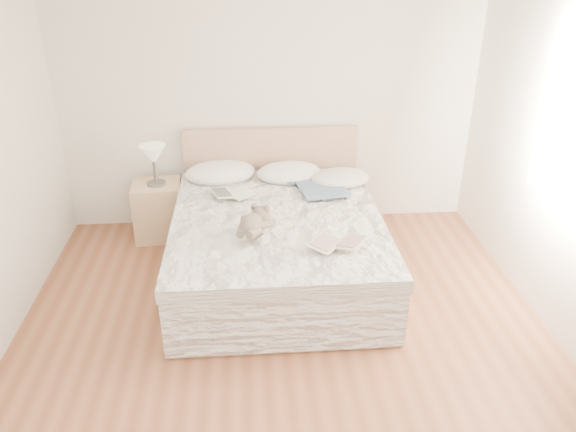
{
  "coord_description": "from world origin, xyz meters",
  "views": [
    {
      "loc": [
        -0.22,
        -3.01,
        2.67
      ],
      "look_at": [
        0.09,
        1.05,
        0.62
      ],
      "focal_mm": 35.0,
      "sensor_mm": 36.0,
      "label": 1
    }
  ],
  "objects_px": {
    "table_lamp": "(153,157)",
    "teddy_bear": "(251,231)",
    "childrens_book": "(338,243)",
    "bed": "(277,242)",
    "nightstand": "(158,210)",
    "photo_book": "(232,194)"
  },
  "relations": [
    {
      "from": "bed",
      "to": "nightstand",
      "type": "relative_size",
      "value": 3.83
    },
    {
      "from": "nightstand",
      "to": "photo_book",
      "type": "distance_m",
      "value": 0.92
    },
    {
      "from": "teddy_bear",
      "to": "nightstand",
      "type": "bearing_deg",
      "value": 148.72
    },
    {
      "from": "nightstand",
      "to": "childrens_book",
      "type": "xyz_separation_m",
      "value": [
        1.53,
        -1.39,
        0.35
      ]
    },
    {
      "from": "nightstand",
      "to": "photo_book",
      "type": "xyz_separation_m",
      "value": [
        0.73,
        -0.44,
        0.35
      ]
    },
    {
      "from": "bed",
      "to": "childrens_book",
      "type": "distance_m",
      "value": 0.83
    },
    {
      "from": "table_lamp",
      "to": "photo_book",
      "type": "distance_m",
      "value": 0.86
    },
    {
      "from": "photo_book",
      "to": "nightstand",
      "type": "bearing_deg",
      "value": 128.16
    },
    {
      "from": "bed",
      "to": "photo_book",
      "type": "xyz_separation_m",
      "value": [
        -0.38,
        0.31,
        0.32
      ]
    },
    {
      "from": "nightstand",
      "to": "teddy_bear",
      "type": "height_order",
      "value": "teddy_bear"
    },
    {
      "from": "nightstand",
      "to": "table_lamp",
      "type": "height_order",
      "value": "table_lamp"
    },
    {
      "from": "bed",
      "to": "teddy_bear",
      "type": "relative_size",
      "value": 6.68
    },
    {
      "from": "bed",
      "to": "table_lamp",
      "type": "relative_size",
      "value": 5.53
    },
    {
      "from": "nightstand",
      "to": "table_lamp",
      "type": "distance_m",
      "value": 0.56
    },
    {
      "from": "photo_book",
      "to": "teddy_bear",
      "type": "height_order",
      "value": "teddy_bear"
    },
    {
      "from": "nightstand",
      "to": "table_lamp",
      "type": "bearing_deg",
      "value": -50.29
    },
    {
      "from": "childrens_book",
      "to": "teddy_bear",
      "type": "xyz_separation_m",
      "value": [
        -0.64,
        0.2,
        0.02
      ]
    },
    {
      "from": "table_lamp",
      "to": "teddy_bear",
      "type": "height_order",
      "value": "table_lamp"
    },
    {
      "from": "table_lamp",
      "to": "teddy_bear",
      "type": "xyz_separation_m",
      "value": [
        0.88,
        -1.17,
        -0.19
      ]
    },
    {
      "from": "nightstand",
      "to": "childrens_book",
      "type": "bearing_deg",
      "value": -42.24
    },
    {
      "from": "photo_book",
      "to": "childrens_book",
      "type": "distance_m",
      "value": 1.24
    },
    {
      "from": "table_lamp",
      "to": "bed",
      "type": "bearing_deg",
      "value": -33.86
    }
  ]
}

